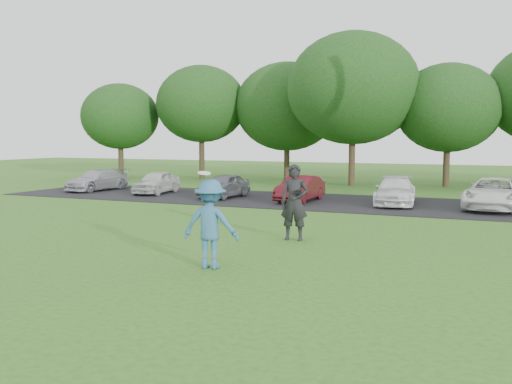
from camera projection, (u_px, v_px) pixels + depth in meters
ground at (189, 268)px, 12.00m from camera, size 100.00×100.00×0.00m
parking_lot at (347, 203)px, 23.85m from camera, size 32.00×6.50×0.03m
frisbee_player at (211, 224)px, 11.92m from camera, size 1.29×0.86×2.05m
camera_bystander at (294, 202)px, 15.16m from camera, size 0.79×0.57×2.03m
parked_cars at (396, 191)px, 22.91m from camera, size 28.22×4.77×1.25m
tree_row at (420, 98)px, 31.67m from camera, size 42.39×9.85×8.64m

